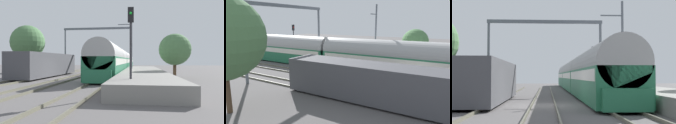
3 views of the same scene
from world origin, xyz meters
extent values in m
plane|color=#5B5757|center=(0.00, 0.00, 0.00)|extent=(120.00, 120.00, 0.00)
cube|color=#646150|center=(-4.70, 0.00, 0.08)|extent=(0.08, 60.00, 0.16)
cube|color=#646150|center=(-3.26, 0.00, 0.08)|extent=(0.08, 60.00, 0.16)
cube|color=#646150|center=(-0.72, 0.00, 0.08)|extent=(0.08, 60.00, 0.16)
cube|color=#646150|center=(0.72, 0.00, 0.08)|extent=(0.08, 60.00, 0.16)
cube|color=#646150|center=(3.26, 0.00, 0.08)|extent=(0.08, 60.00, 0.16)
cube|color=#646150|center=(4.70, 0.00, 0.08)|extent=(0.08, 60.00, 0.16)
cube|color=gray|center=(7.80, 2.00, 0.45)|extent=(4.40, 28.00, 0.90)
cube|color=#236B47|center=(3.98, 3.11, 1.26)|extent=(2.90, 16.00, 2.20)
cube|color=silver|center=(3.98, 3.11, 1.89)|extent=(2.93, 15.36, 0.64)
cylinder|color=#9F9F9F|center=(3.98, 3.11, 2.56)|extent=(2.84, 16.00, 2.84)
cube|color=#236B47|center=(3.98, 19.46, 1.26)|extent=(2.90, 16.00, 2.20)
cube|color=silver|center=(3.98, 19.46, 1.89)|extent=(2.93, 15.36, 0.64)
cylinder|color=#9F9F9F|center=(3.98, 19.46, 2.56)|extent=(2.84, 16.00, 2.84)
cube|color=#47474C|center=(-3.98, 2.62, 1.51)|extent=(2.80, 13.00, 2.70)
cube|color=black|center=(-3.98, 2.62, 0.21)|extent=(2.52, 11.96, 0.10)
cylinder|color=#2E2E2E|center=(5.92, 14.70, 0.42)|extent=(0.25, 0.25, 0.85)
cube|color=maroon|center=(5.92, 14.70, 1.17)|extent=(0.44, 0.46, 0.64)
sphere|color=tan|center=(5.92, 14.70, 1.61)|extent=(0.24, 0.24, 0.24)
cylinder|color=#2D2D33|center=(5.90, 18.94, 2.28)|extent=(0.14, 0.14, 4.57)
cube|color=black|center=(5.90, 18.94, 5.02)|extent=(0.36, 0.20, 0.90)
sphere|color=red|center=(5.90, 18.82, 5.08)|extent=(0.16, 0.16, 0.16)
cylinder|color=slate|center=(-5.98, 14.14, 3.75)|extent=(0.28, 0.28, 7.50)
cylinder|color=slate|center=(5.98, 14.14, 3.75)|extent=(0.28, 0.28, 7.50)
cube|color=slate|center=(0.00, 14.14, 7.68)|extent=(12.36, 0.24, 0.36)
cylinder|color=slate|center=(6.38, 5.73, 4.00)|extent=(0.20, 0.20, 8.00)
cube|color=slate|center=(5.48, 5.73, 6.80)|extent=(1.80, 0.10, 0.10)
cylinder|color=#4C3826|center=(-10.61, 9.54, 1.48)|extent=(0.36, 0.36, 2.95)
cylinder|color=#4C3826|center=(11.27, 1.84, 0.95)|extent=(0.36, 0.36, 1.91)
sphere|color=#487244|center=(11.27, 1.84, 3.22)|extent=(3.49, 3.49, 3.49)
camera|label=1|loc=(7.32, -21.12, 2.03)|focal=32.25mm
camera|label=2|loc=(-17.73, -3.07, 5.99)|focal=32.34mm
camera|label=3|loc=(0.19, -20.01, 1.83)|focal=51.27mm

